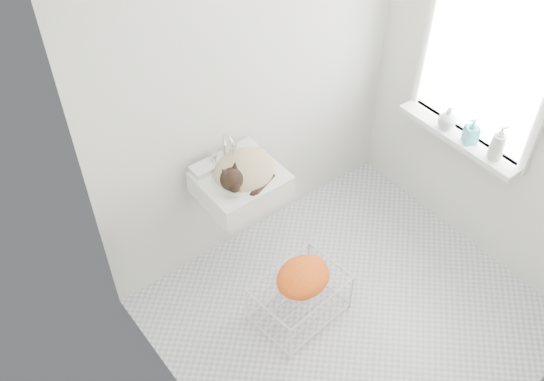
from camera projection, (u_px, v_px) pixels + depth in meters
floor at (350, 317)px, 3.93m from camera, size 2.20×2.00×0.02m
back_wall at (252, 80)px, 3.61m from camera, size 2.20×0.02×2.50m
right_wall at (512, 92)px, 3.52m from camera, size 0.02×2.00×2.50m
left_wall at (182, 283)px, 2.57m from camera, size 0.02×2.00×2.50m
window_glass at (487, 62)px, 3.56m from camera, size 0.01×0.80×1.00m
window_frame at (485, 63)px, 3.55m from camera, size 0.04×0.90×1.10m
windowsill at (459, 137)px, 3.89m from camera, size 0.16×0.88×0.04m
sink at (240, 175)px, 3.62m from camera, size 0.49×0.42×0.19m
faucet at (221, 141)px, 3.62m from camera, size 0.18×0.12×0.18m
cat at (244, 171)px, 3.59m from camera, size 0.41×0.34×0.25m
wire_rack at (300, 300)px, 3.84m from camera, size 0.57×0.43×0.32m
towel at (303, 282)px, 3.69m from camera, size 0.38×0.30×0.14m
bottle_a at (493, 158)px, 3.72m from camera, size 0.11×0.11×0.20m
bottle_b at (469, 142)px, 3.83m from camera, size 0.11×0.11×0.17m
bottle_c at (445, 127)px, 3.93m from camera, size 0.16×0.16×0.15m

